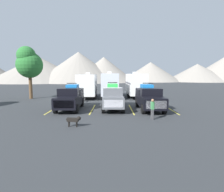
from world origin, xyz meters
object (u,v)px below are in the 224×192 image
object	(u,v)px
camper_trailer_b	(110,84)
pickup_truck_c	(149,98)
camper_trailer_c	(136,84)
person_a	(152,108)
camper_trailer_a	(88,85)
pickup_truck_a	(70,97)
pickup_truck_b	(113,97)
dog	(74,120)

from	to	relation	value
camper_trailer_b	pickup_truck_c	bearing A→B (deg)	-66.88
pickup_truck_c	camper_trailer_b	bearing A→B (deg)	113.12
camper_trailer_c	person_a	xyz separation A→B (m)	(-0.38, -14.20, -1.09)
pickup_truck_c	camper_trailer_a	size ratio (longest dim) A/B	0.70
pickup_truck_a	camper_trailer_b	size ratio (longest dim) A/B	0.69
person_a	pickup_truck_a	bearing A→B (deg)	148.64
pickup_truck_c	camper_trailer_b	xyz separation A→B (m)	(-4.01, 9.40, 0.84)
camper_trailer_a	person_a	xyz separation A→B (m)	(6.68, -13.53, -1.04)
pickup_truck_c	pickup_truck_b	bearing A→B (deg)	173.43
pickup_truck_a	pickup_truck_c	bearing A→B (deg)	-1.21
pickup_truck_b	pickup_truck_c	distance (m)	3.56
pickup_truck_a	camper_trailer_a	xyz separation A→B (m)	(0.49, 9.15, 0.79)
pickup_truck_b	dog	bearing A→B (deg)	-110.68
camper_trailer_b	camper_trailer_c	size ratio (longest dim) A/B	0.99
camper_trailer_c	dog	size ratio (longest dim) A/B	7.72
camper_trailer_c	person_a	size ratio (longest dim) A/B	5.02
camper_trailer_c	dog	distance (m)	17.32
pickup_truck_c	dog	world-z (taller)	pickup_truck_c
camper_trailer_b	person_a	bearing A→B (deg)	-75.61
pickup_truck_b	camper_trailer_c	world-z (taller)	camper_trailer_c
camper_trailer_b	dog	size ratio (longest dim) A/B	7.67
pickup_truck_c	camper_trailer_b	size ratio (longest dim) A/B	0.70
camper_trailer_b	camper_trailer_a	bearing A→B (deg)	-178.49
pickup_truck_c	camper_trailer_c	xyz separation A→B (m)	(-0.15, 9.99, 0.83)
camper_trailer_a	person_a	world-z (taller)	camper_trailer_a
camper_trailer_a	person_a	distance (m)	15.12
pickup_truck_b	dog	distance (m)	7.13
pickup_truck_b	camper_trailer_a	distance (m)	9.66
camper_trailer_c	person_a	bearing A→B (deg)	-91.52
person_a	pickup_truck_c	bearing A→B (deg)	82.95
person_a	dog	bearing A→B (deg)	-159.92
person_a	camper_trailer_a	bearing A→B (deg)	116.30
camper_trailer_a	dog	world-z (taller)	camper_trailer_a
dog	camper_trailer_a	bearing A→B (deg)	94.29
pickup_truck_a	person_a	bearing A→B (deg)	-31.36
pickup_truck_b	dog	world-z (taller)	pickup_truck_b
camper_trailer_a	camper_trailer_b	distance (m)	3.19
pickup_truck_a	camper_trailer_c	size ratio (longest dim) A/B	0.68
pickup_truck_b	person_a	bearing A→B (deg)	-56.88
pickup_truck_a	camper_trailer_b	bearing A→B (deg)	68.27
pickup_truck_b	person_a	distance (m)	5.52
camper_trailer_c	pickup_truck_c	bearing A→B (deg)	-89.17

